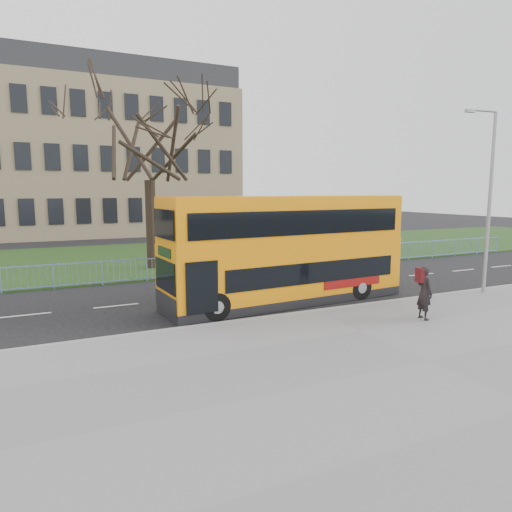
% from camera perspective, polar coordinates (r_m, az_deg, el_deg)
% --- Properties ---
extents(ground, '(120.00, 120.00, 0.00)m').
position_cam_1_polar(ground, '(17.27, 4.41, -6.00)').
color(ground, black).
rests_on(ground, ground).
extents(pavement, '(80.00, 10.50, 0.12)m').
position_cam_1_polar(pavement, '(12.12, 20.73, -12.44)').
color(pavement, slate).
rests_on(pavement, ground).
extents(kerb, '(80.00, 0.20, 0.14)m').
position_cam_1_polar(kerb, '(15.97, 7.18, -6.96)').
color(kerb, gray).
rests_on(kerb, ground).
extents(grass_verge, '(80.00, 15.40, 0.08)m').
position_cam_1_polar(grass_verge, '(30.31, -9.03, 0.13)').
color(grass_verge, '#1F3C15').
rests_on(grass_verge, ground).
extents(guard_railing, '(40.00, 0.12, 1.10)m').
position_cam_1_polar(guard_railing, '(23.01, -3.70, -1.03)').
color(guard_railing, '#7094C7').
rests_on(guard_railing, ground).
extents(bare_tree, '(7.83, 7.83, 11.19)m').
position_cam_1_polar(bare_tree, '(25.16, -13.22, 11.26)').
color(bare_tree, black).
rests_on(bare_tree, grass_verge).
extents(civic_building, '(30.00, 15.00, 14.00)m').
position_cam_1_polar(civic_building, '(49.74, -21.71, 10.78)').
color(civic_building, '#8A7757').
rests_on(civic_building, ground).
extents(yellow_bus, '(9.62, 2.90, 3.98)m').
position_cam_1_polar(yellow_bus, '(17.16, 3.95, 1.17)').
color(yellow_bus, orange).
rests_on(yellow_bus, ground).
extents(pedestrian, '(0.48, 0.67, 1.73)m').
position_cam_1_polar(pedestrian, '(15.58, 20.31, -4.34)').
color(pedestrian, black).
rests_on(pedestrian, pavement).
extents(street_lamp, '(1.52, 0.30, 7.15)m').
position_cam_1_polar(street_lamp, '(20.27, 27.04, 6.78)').
color(street_lamp, '#94969C').
rests_on(street_lamp, pavement).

